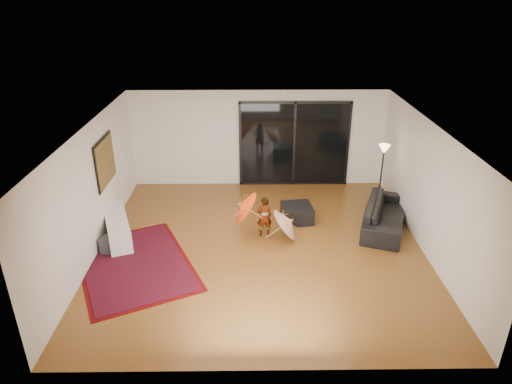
{
  "coord_description": "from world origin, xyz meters",
  "views": [
    {
      "loc": [
        -0.21,
        -8.58,
        5.28
      ],
      "look_at": [
        -0.1,
        0.51,
        1.1
      ],
      "focal_mm": 32.0,
      "sensor_mm": 36.0,
      "label": 1
    }
  ],
  "objects_px": {
    "media_console": "(117,226)",
    "ottoman": "(297,213)",
    "sofa": "(385,215)",
    "child": "(264,217)"
  },
  "relations": [
    {
      "from": "ottoman",
      "to": "child",
      "type": "relative_size",
      "value": 0.74
    },
    {
      "from": "sofa",
      "to": "child",
      "type": "bearing_deg",
      "value": 117.96
    },
    {
      "from": "media_console",
      "to": "child",
      "type": "relative_size",
      "value": 1.92
    },
    {
      "from": "ottoman",
      "to": "sofa",
      "type": "bearing_deg",
      "value": -9.54
    },
    {
      "from": "sofa",
      "to": "ottoman",
      "type": "relative_size",
      "value": 3.12
    },
    {
      "from": "media_console",
      "to": "sofa",
      "type": "distance_m",
      "value": 6.21
    },
    {
      "from": "media_console",
      "to": "ottoman",
      "type": "xyz_separation_m",
      "value": [
        4.15,
        0.71,
        -0.05
      ]
    },
    {
      "from": "sofa",
      "to": "child",
      "type": "height_order",
      "value": "child"
    },
    {
      "from": "ottoman",
      "to": "child",
      "type": "height_order",
      "value": "child"
    },
    {
      "from": "media_console",
      "to": "ottoman",
      "type": "distance_m",
      "value": 4.21
    }
  ]
}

